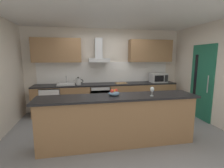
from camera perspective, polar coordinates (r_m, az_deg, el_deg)
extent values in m
cube|color=gray|center=(4.14, 1.48, -15.49)|extent=(5.97, 4.43, 0.02)
cube|color=white|center=(3.87, 1.65, 22.49)|extent=(5.97, 4.43, 0.02)
cube|color=silver|center=(5.53, -2.38, 4.84)|extent=(5.97, 0.12, 2.60)
cube|color=silver|center=(4.99, 31.50, 3.01)|extent=(0.12, 4.43, 2.60)
cube|color=white|center=(5.46, -2.26, 4.05)|extent=(4.23, 0.02, 0.66)
cube|color=olive|center=(5.30, -1.71, -4.89)|extent=(4.38, 0.60, 0.86)
cube|color=black|center=(5.21, -1.74, -0.09)|extent=(4.38, 0.60, 0.04)
cube|color=olive|center=(3.38, 2.05, -12.53)|extent=(3.00, 0.52, 0.94)
cube|color=black|center=(3.23, 2.10, -4.44)|extent=(3.10, 0.64, 0.04)
cube|color=olive|center=(5.27, -18.24, 10.82)|extent=(1.40, 0.32, 0.70)
cube|color=olive|center=(5.70, 12.89, 10.89)|extent=(1.40, 0.32, 0.70)
cube|color=#1E664C|center=(5.22, 28.21, 0.45)|extent=(0.04, 0.85, 2.05)
cube|color=black|center=(5.38, 26.50, 1.91)|extent=(0.01, 0.11, 1.31)
cylinder|color=#B7BABC|center=(4.99, 29.79, -0.03)|extent=(0.03, 0.03, 0.45)
cube|color=slate|center=(5.24, -4.24, -4.74)|extent=(0.60, 0.56, 0.80)
cube|color=black|center=(4.98, -3.85, -6.25)|extent=(0.50, 0.02, 0.48)
cube|color=#B7BABC|center=(4.88, -3.90, -1.68)|extent=(0.54, 0.02, 0.09)
cylinder|color=#B7BABC|center=(4.89, -3.83, -3.64)|extent=(0.49, 0.02, 0.02)
cube|color=white|center=(5.29, -19.92, -5.54)|extent=(0.58, 0.56, 0.85)
cube|color=silver|center=(5.01, -20.43, -6.37)|extent=(0.55, 0.02, 0.80)
cylinder|color=#B7BABC|center=(4.95, -17.97, -5.92)|extent=(0.02, 0.02, 0.38)
cube|color=#B7BABC|center=(5.65, 15.48, 2.06)|extent=(0.50, 0.36, 0.30)
cube|color=black|center=(5.45, 15.79, 1.80)|extent=(0.30, 0.02, 0.19)
cube|color=black|center=(5.56, 18.00, 1.83)|extent=(0.10, 0.01, 0.21)
cube|color=silver|center=(5.13, -15.27, -0.07)|extent=(0.50, 0.40, 0.04)
cylinder|color=#B7BABC|center=(5.24, -15.21, 1.32)|extent=(0.03, 0.03, 0.26)
cylinder|color=#B7BABC|center=(5.15, -15.34, 2.52)|extent=(0.03, 0.16, 0.03)
cylinder|color=#B7BABC|center=(5.07, -11.39, 0.85)|extent=(0.15, 0.15, 0.20)
sphere|color=black|center=(5.05, -11.43, 2.10)|extent=(0.06, 0.06, 0.06)
cone|color=#B7BABC|center=(5.06, -12.54, 1.26)|extent=(0.09, 0.04, 0.07)
torus|color=black|center=(5.06, -10.38, 0.99)|extent=(0.11, 0.02, 0.11)
cube|color=#B7BABC|center=(5.19, -4.52, 8.07)|extent=(0.62, 0.45, 0.12)
cube|color=#B7BABC|center=(5.24, -4.64, 12.02)|extent=(0.22, 0.22, 0.60)
cylinder|color=silver|center=(3.32, 13.43, -3.90)|extent=(0.07, 0.07, 0.01)
cylinder|color=silver|center=(3.31, 13.46, -3.09)|extent=(0.01, 0.01, 0.09)
ellipsoid|color=silver|center=(3.30, 13.51, -1.74)|extent=(0.08, 0.08, 0.10)
ellipsoid|color=slate|center=(3.27, 0.67, -3.28)|extent=(0.22, 0.22, 0.09)
sphere|color=red|center=(3.23, 0.05, -2.52)|extent=(0.08, 0.08, 0.08)
sphere|color=red|center=(3.30, 1.34, -2.30)|extent=(0.08, 0.08, 0.08)
sphere|color=orange|center=(3.26, 0.68, -2.49)|extent=(0.06, 0.06, 0.06)
cube|color=tan|center=(5.24, 3.11, 0.31)|extent=(0.35, 0.24, 0.02)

